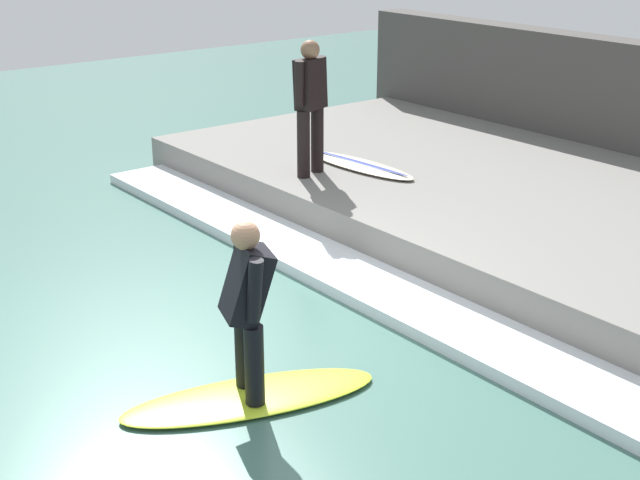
# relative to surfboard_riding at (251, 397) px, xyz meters

# --- Properties ---
(ground_plane) EXTENTS (28.00, 28.00, 0.00)m
(ground_plane) POSITION_rel_surfboard_riding_xyz_m (0.46, 0.89, -0.03)
(ground_plane) COLOR #426B60
(concrete_ledge) EXTENTS (4.40, 10.23, 0.44)m
(concrete_ledge) POSITION_rel_surfboard_riding_xyz_m (4.63, 0.89, 0.19)
(concrete_ledge) COLOR slate
(concrete_ledge) RESTS_ON ground_plane
(wave_foam_crest) EXTENTS (0.78, 9.72, 0.11)m
(wave_foam_crest) POSITION_rel_surfboard_riding_xyz_m (2.04, 0.89, 0.03)
(wave_foam_crest) COLOR silver
(wave_foam_crest) RESTS_ON ground_plane
(surfboard_riding) EXTENTS (2.04, 1.19, 0.06)m
(surfboard_riding) POSITION_rel_surfboard_riding_xyz_m (0.00, 0.00, 0.00)
(surfboard_riding) COLOR #BFE02D
(surfboard_riding) RESTS_ON ground_plane
(surfer_riding) EXTENTS (0.46, 0.55, 1.37)m
(surfer_riding) POSITION_rel_surfboard_riding_xyz_m (-0.00, -0.00, 0.79)
(surfer_riding) COLOR black
(surfer_riding) RESTS_ON surfboard_riding
(surfer_waiting_near) EXTENTS (0.52, 0.35, 1.59)m
(surfer_waiting_near) POSITION_rel_surfboard_riding_xyz_m (3.07, 3.23, 1.31)
(surfer_waiting_near) COLOR black
(surfer_waiting_near) RESTS_ON concrete_ledge
(surfboard_waiting_near) EXTENTS (0.59, 1.73, 0.07)m
(surfboard_waiting_near) POSITION_rel_surfboard_riding_xyz_m (3.72, 3.07, 0.44)
(surfboard_waiting_near) COLOR beige
(surfboard_waiting_near) RESTS_ON concrete_ledge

